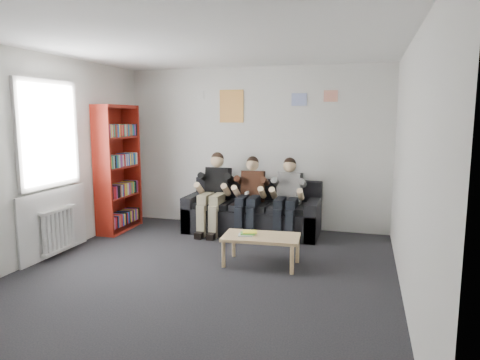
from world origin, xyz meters
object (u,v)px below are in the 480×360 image
object	(u,v)px
person_middle	(250,196)
person_right	(287,198)
sofa	(253,214)
coffee_table	(261,239)
bookshelf	(118,169)
person_left	(214,193)

from	to	relation	value
person_middle	person_right	xyz separation A→B (m)	(0.60, 0.00, -0.00)
sofa	coffee_table	world-z (taller)	sofa
sofa	person_middle	distance (m)	0.38
bookshelf	person_middle	world-z (taller)	bookshelf
person_middle	sofa	bearing A→B (deg)	83.10
bookshelf	coffee_table	xyz separation A→B (m)	(2.66, -1.00, -0.69)
coffee_table	person_left	size ratio (longest dim) A/B	0.74
bookshelf	person_middle	size ratio (longest dim) A/B	1.65
coffee_table	person_right	world-z (taller)	person_right
coffee_table	person_right	distance (m)	1.35
sofa	person_right	size ratio (longest dim) A/B	1.73
coffee_table	person_left	distance (m)	1.74
person_middle	person_right	world-z (taller)	person_middle
coffee_table	person_right	size ratio (longest dim) A/B	0.77
person_middle	person_right	bearing A→B (deg)	-6.85
bookshelf	person_left	bearing A→B (deg)	9.04
person_middle	person_right	distance (m)	0.60
person_middle	bookshelf	bearing A→B (deg)	-178.69
bookshelf	coffee_table	world-z (taller)	bookshelf
sofa	coffee_table	distance (m)	1.59
bookshelf	sofa	bearing A→B (deg)	11.04
person_left	person_right	world-z (taller)	person_left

